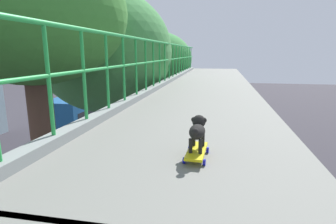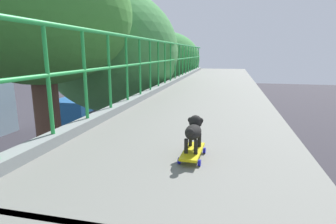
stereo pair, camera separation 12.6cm
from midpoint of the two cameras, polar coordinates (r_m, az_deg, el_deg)
car_blue_fifth at (r=12.46m, az=-16.38°, el=-14.99°), size 1.96×4.37×1.49m
city_bus at (r=22.19m, az=-12.38°, el=0.75°), size 2.51×11.74×3.46m
roadside_tree_mid at (r=7.10m, az=-25.20°, el=17.14°), size 4.27×4.27×8.80m
roadside_tree_far at (r=10.22m, az=-11.41°, el=12.16°), size 4.80×4.80×8.52m
roadside_tree_farthest at (r=18.04m, az=-0.38°, el=10.92°), size 4.47×4.47×7.65m
toy_skateboard at (r=2.65m, az=6.57°, el=-8.34°), size 0.22×0.51×0.08m
small_dog at (r=2.63m, az=6.83°, el=-3.71°), size 0.17×0.39×0.31m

